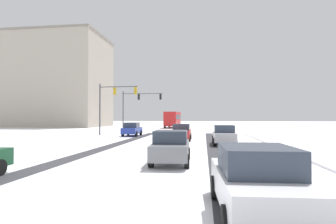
% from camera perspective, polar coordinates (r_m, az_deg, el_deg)
% --- Properties ---
extents(wheel_track_left_lane, '(1.17, 35.79, 0.01)m').
position_cam_1_polar(wheel_track_left_lane, '(22.14, -11.83, -6.96)').
color(wheel_track_left_lane, '#38383D').
rests_on(wheel_track_left_lane, ground).
extents(wheel_track_right_lane, '(1.09, 35.79, 0.01)m').
position_cam_1_polar(wheel_track_right_lane, '(20.92, 9.63, -7.31)').
color(wheel_track_right_lane, '#38383D').
rests_on(wheel_track_right_lane, ground).
extents(wheel_track_center, '(1.05, 35.79, 0.01)m').
position_cam_1_polar(wheel_track_center, '(21.01, 13.18, -7.27)').
color(wheel_track_center, '#38383D').
rests_on(wheel_track_center, ground).
extents(sidewalk_kerb_right, '(4.00, 35.79, 0.12)m').
position_cam_1_polar(sidewalk_kerb_right, '(20.61, 28.40, -7.13)').
color(sidewalk_kerb_right, white).
rests_on(sidewalk_kerb_right, ground).
extents(traffic_signal_near_left, '(5.00, 0.46, 6.50)m').
position_cam_1_polar(traffic_signal_near_left, '(35.01, -11.51, 2.73)').
color(traffic_signal_near_left, '#47474C').
rests_on(traffic_signal_near_left, ground).
extents(traffic_signal_far_left, '(6.58, 0.54, 6.50)m').
position_cam_1_polar(traffic_signal_far_left, '(44.54, -6.53, 1.99)').
color(traffic_signal_far_left, '#47474C').
rests_on(traffic_signal_far_left, ground).
extents(car_blue_lead, '(1.90, 4.13, 1.62)m').
position_cam_1_polar(car_blue_lead, '(33.36, -7.54, -3.59)').
color(car_blue_lead, '#233899').
rests_on(car_blue_lead, ground).
extents(car_red_second, '(1.88, 4.12, 1.62)m').
position_cam_1_polar(car_red_second, '(26.73, 2.86, -4.22)').
color(car_red_second, red).
rests_on(car_red_second, ground).
extents(car_silver_third, '(1.84, 4.10, 1.62)m').
position_cam_1_polar(car_silver_third, '(22.98, 11.64, -4.71)').
color(car_silver_third, '#B7BABF').
rests_on(car_silver_third, ground).
extents(car_grey_fourth, '(1.96, 4.16, 1.62)m').
position_cam_1_polar(car_grey_fourth, '(13.57, 0.65, -7.27)').
color(car_grey_fourth, slate).
rests_on(car_grey_fourth, ground).
extents(car_white_sixth, '(1.99, 4.18, 1.62)m').
position_cam_1_polar(car_white_sixth, '(6.74, 17.92, -13.54)').
color(car_white_sixth, silver).
rests_on(car_white_sixth, ground).
extents(bus_oncoming, '(2.69, 11.00, 3.38)m').
position_cam_1_polar(bus_oncoming, '(59.41, 1.00, -1.36)').
color(bus_oncoming, '#B21E1E').
rests_on(bus_oncoming, ground).
extents(office_building_far_left_block, '(23.66, 16.40, 21.97)m').
position_cam_1_polar(office_building_far_left_block, '(72.42, -22.29, 5.90)').
color(office_building_far_left_block, '#A89E8E').
rests_on(office_building_far_left_block, ground).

